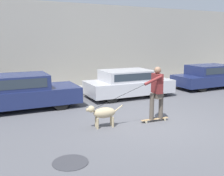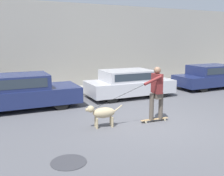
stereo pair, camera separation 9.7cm
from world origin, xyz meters
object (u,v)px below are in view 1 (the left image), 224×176
at_px(parked_car_0, 17,92).
at_px(parked_car_1, 128,84).
at_px(skateboarder, 156,91).
at_px(dog, 103,113).
at_px(parked_car_2, 210,77).

distance_m(parked_car_0, parked_car_1, 4.90).
bearing_deg(skateboarder, dog, -2.97).
xyz_separation_m(parked_car_1, skateboarder, (-1.04, -3.61, 0.41)).
distance_m(parked_car_1, dog, 4.42).
height_order(parked_car_2, skateboarder, skateboarder).
relative_size(parked_car_2, dog, 3.77).
distance_m(parked_car_0, dog, 3.96).
xyz_separation_m(parked_car_0, skateboarder, (3.85, -3.61, 0.37)).
relative_size(parked_car_0, parked_car_1, 1.13).
bearing_deg(dog, parked_car_1, -121.63).
bearing_deg(skateboarder, parked_car_2, -145.79).
relative_size(parked_car_0, dog, 3.94).
bearing_deg(parked_car_1, skateboarder, -104.45).
xyz_separation_m(parked_car_1, dog, (-2.84, -3.38, -0.16)).
bearing_deg(parked_car_2, parked_car_0, -179.07).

